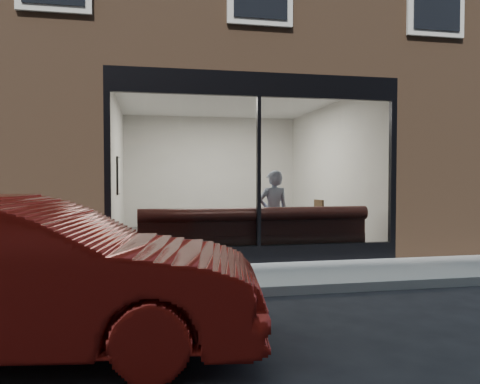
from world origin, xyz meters
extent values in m
plane|color=black|center=(0.00, 0.00, 0.00)|extent=(120.00, 120.00, 0.00)
cube|color=gray|center=(0.00, 1.00, 0.01)|extent=(40.00, 2.00, 0.01)
cube|color=gray|center=(0.00, -0.05, 0.06)|extent=(40.00, 0.10, 0.12)
cube|color=brown|center=(-3.75, 8.00, 1.60)|extent=(2.50, 12.00, 3.20)
cube|color=brown|center=(3.75, 8.00, 1.60)|extent=(2.50, 12.00, 3.20)
cube|color=brown|center=(0.00, 11.00, 1.60)|extent=(5.00, 6.00, 3.20)
plane|color=#2D2D30|center=(0.00, 5.00, 0.02)|extent=(6.00, 6.00, 0.00)
plane|color=white|center=(0.00, 5.00, 3.19)|extent=(6.00, 6.00, 0.00)
plane|color=silver|center=(0.00, 7.99, 1.60)|extent=(5.00, 0.00, 5.00)
plane|color=silver|center=(-2.49, 5.00, 1.60)|extent=(0.00, 6.00, 6.00)
plane|color=silver|center=(2.49, 5.00, 1.60)|extent=(0.00, 6.00, 6.00)
cube|color=black|center=(0.00, 2.05, 0.15)|extent=(5.00, 0.10, 0.30)
cube|color=black|center=(0.00, 2.05, 3.00)|extent=(5.00, 0.10, 0.40)
cube|color=black|center=(0.00, 2.05, 1.55)|extent=(0.06, 0.10, 2.50)
plane|color=white|center=(0.00, 2.02, 1.55)|extent=(4.80, 0.00, 4.80)
cube|color=#351713|center=(0.00, 2.45, 0.23)|extent=(4.00, 0.55, 0.45)
imported|color=#A3B4D5|center=(0.45, 2.74, 0.79)|extent=(0.60, 0.42, 1.58)
cube|color=black|center=(-1.00, 3.01, 0.74)|extent=(0.78, 0.78, 0.04)
cube|color=black|center=(1.08, 3.00, 0.74)|extent=(0.67, 0.67, 0.04)
cube|color=black|center=(1.68, 4.13, 0.24)|extent=(0.42, 0.42, 0.03)
cube|color=white|center=(-2.45, 5.04, 1.48)|extent=(0.02, 0.58, 0.77)
imported|color=maroon|center=(-2.85, -1.50, 0.65)|extent=(4.12, 1.92, 1.31)
camera|label=1|loc=(-1.83, -5.59, 1.48)|focal=35.00mm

